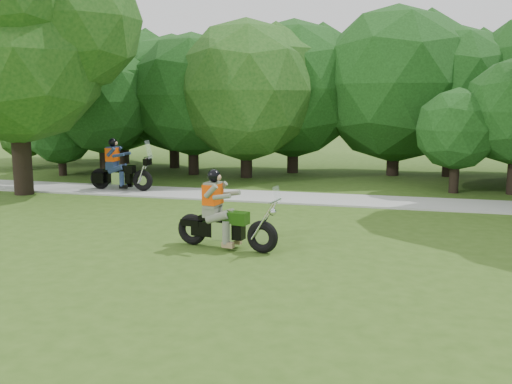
# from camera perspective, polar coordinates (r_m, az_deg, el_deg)

# --- Properties ---
(ground) EXTENTS (100.00, 100.00, 0.00)m
(ground) POSITION_cam_1_polar(r_m,az_deg,el_deg) (12.21, 0.29, -7.26)
(ground) COLOR #325117
(ground) RESTS_ON ground
(walkway) EXTENTS (60.00, 2.20, 0.06)m
(walkway) POSITION_cam_1_polar(r_m,az_deg,el_deg) (19.86, 5.90, -0.68)
(walkway) COLOR #A6A6A0
(walkway) RESTS_ON ground
(tree_line) EXTENTS (40.26, 11.84, 7.53)m
(tree_line) POSITION_cam_1_polar(r_m,az_deg,el_deg) (25.88, 11.02, 9.63)
(tree_line) COLOR black
(tree_line) RESTS_ON ground
(big_tree_west) EXTENTS (8.64, 6.56, 9.96)m
(big_tree_west) POSITION_cam_1_polar(r_m,az_deg,el_deg) (22.69, -22.62, 14.44)
(big_tree_west) COLOR black
(big_tree_west) RESTS_ON ground
(chopper_motorcycle) EXTENTS (2.60, 0.89, 1.86)m
(chopper_motorcycle) POSITION_cam_1_polar(r_m,az_deg,el_deg) (13.36, -3.48, -2.76)
(chopper_motorcycle) COLOR black
(chopper_motorcycle) RESTS_ON ground
(touring_motorcycle) EXTENTS (2.55, 0.72, 1.95)m
(touring_motorcycle) POSITION_cam_1_polar(r_m,az_deg,el_deg) (22.03, -13.72, 2.04)
(touring_motorcycle) COLOR black
(touring_motorcycle) RESTS_ON walkway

